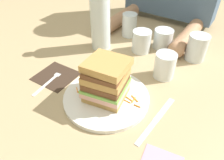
% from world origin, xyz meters
% --- Properties ---
extents(ground_plane, '(3.00, 3.00, 0.00)m').
position_xyz_m(ground_plane, '(0.00, 0.00, 0.00)').
color(ground_plane, tan).
extents(main_plate, '(0.26, 0.26, 0.01)m').
position_xyz_m(main_plate, '(-0.02, -0.01, 0.01)').
color(main_plate, white).
rests_on(main_plate, ground_plane).
extents(sandwich, '(0.13, 0.13, 0.12)m').
position_xyz_m(sandwich, '(-0.02, -0.01, 0.07)').
color(sandwich, tan).
rests_on(sandwich, main_plate).
extents(carrot_shred_0, '(0.02, 0.02, 0.00)m').
position_xyz_m(carrot_shred_0, '(-0.10, -0.04, 0.01)').
color(carrot_shred_0, orange).
rests_on(carrot_shred_0, main_plate).
extents(carrot_shred_1, '(0.01, 0.02, 0.00)m').
position_xyz_m(carrot_shred_1, '(-0.09, -0.04, 0.01)').
color(carrot_shred_1, orange).
rests_on(carrot_shred_1, main_plate).
extents(carrot_shred_2, '(0.03, 0.02, 0.00)m').
position_xyz_m(carrot_shred_2, '(-0.08, -0.03, 0.01)').
color(carrot_shred_2, orange).
rests_on(carrot_shred_2, main_plate).
extents(carrot_shred_3, '(0.03, 0.02, 0.00)m').
position_xyz_m(carrot_shred_3, '(-0.11, -0.02, 0.02)').
color(carrot_shred_3, orange).
rests_on(carrot_shred_3, main_plate).
extents(carrot_shred_4, '(0.02, 0.02, 0.00)m').
position_xyz_m(carrot_shred_4, '(-0.09, -0.01, 0.02)').
color(carrot_shred_4, orange).
rests_on(carrot_shred_4, main_plate).
extents(carrot_shred_5, '(0.02, 0.01, 0.00)m').
position_xyz_m(carrot_shred_5, '(-0.08, -0.03, 0.01)').
color(carrot_shred_5, orange).
rests_on(carrot_shred_5, main_plate).
extents(carrot_shred_6, '(0.02, 0.01, 0.00)m').
position_xyz_m(carrot_shred_6, '(-0.10, -0.02, 0.02)').
color(carrot_shred_6, orange).
rests_on(carrot_shred_6, main_plate).
extents(carrot_shred_7, '(0.03, 0.01, 0.00)m').
position_xyz_m(carrot_shred_7, '(-0.08, -0.05, 0.02)').
color(carrot_shred_7, orange).
rests_on(carrot_shred_7, main_plate).
extents(carrot_shred_8, '(0.03, 0.01, 0.00)m').
position_xyz_m(carrot_shred_8, '(-0.09, -0.01, 0.01)').
color(carrot_shred_8, orange).
rests_on(carrot_shred_8, main_plate).
extents(carrot_shred_9, '(0.03, 0.00, 0.00)m').
position_xyz_m(carrot_shred_9, '(0.04, -0.00, 0.01)').
color(carrot_shred_9, orange).
rests_on(carrot_shred_9, main_plate).
extents(carrot_shred_10, '(0.02, 0.00, 0.00)m').
position_xyz_m(carrot_shred_10, '(0.08, -0.00, 0.02)').
color(carrot_shred_10, orange).
rests_on(carrot_shred_10, main_plate).
extents(carrot_shred_11, '(0.03, 0.02, 0.00)m').
position_xyz_m(carrot_shred_11, '(0.06, 0.02, 0.02)').
color(carrot_shred_11, orange).
rests_on(carrot_shred_11, main_plate).
extents(carrot_shred_12, '(0.01, 0.03, 0.00)m').
position_xyz_m(carrot_shred_12, '(0.06, 0.02, 0.01)').
color(carrot_shred_12, orange).
rests_on(carrot_shred_12, main_plate).
extents(carrot_shred_13, '(0.03, 0.01, 0.00)m').
position_xyz_m(carrot_shred_13, '(0.05, 0.01, 0.02)').
color(carrot_shred_13, orange).
rests_on(carrot_shred_13, main_plate).
extents(napkin_dark, '(0.13, 0.13, 0.00)m').
position_xyz_m(napkin_dark, '(-0.22, -0.02, 0.00)').
color(napkin_dark, '#38281E').
rests_on(napkin_dark, ground_plane).
extents(fork, '(0.03, 0.17, 0.00)m').
position_xyz_m(fork, '(-0.22, -0.04, 0.00)').
color(fork, silver).
rests_on(fork, napkin_dark).
extents(knife, '(0.03, 0.20, 0.00)m').
position_xyz_m(knife, '(0.14, -0.01, 0.00)').
color(knife, silver).
rests_on(knife, ground_plane).
extents(juice_glass, '(0.07, 0.07, 0.09)m').
position_xyz_m(juice_glass, '(0.08, 0.18, 0.04)').
color(juice_glass, white).
rests_on(juice_glass, ground_plane).
extents(water_bottle, '(0.08, 0.08, 0.28)m').
position_xyz_m(water_bottle, '(-0.21, 0.22, 0.13)').
color(water_bottle, silver).
rests_on(water_bottle, ground_plane).
extents(empty_tumbler_0, '(0.06, 0.06, 0.10)m').
position_xyz_m(empty_tumbler_0, '(-0.16, 0.37, 0.05)').
color(empty_tumbler_0, silver).
rests_on(empty_tumbler_0, ground_plane).
extents(empty_tumbler_1, '(0.07, 0.07, 0.08)m').
position_xyz_m(empty_tumbler_1, '(-0.06, 0.29, 0.04)').
color(empty_tumbler_1, silver).
rests_on(empty_tumbler_1, ground_plane).
extents(empty_tumbler_2, '(0.08, 0.08, 0.08)m').
position_xyz_m(empty_tumbler_2, '(-0.00, 0.36, 0.04)').
color(empty_tumbler_2, silver).
rests_on(empty_tumbler_2, ground_plane).
extents(empty_tumbler_3, '(0.07, 0.07, 0.10)m').
position_xyz_m(empty_tumbler_3, '(0.14, 0.35, 0.05)').
color(empty_tumbler_3, silver).
rests_on(empty_tumbler_3, ground_plane).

